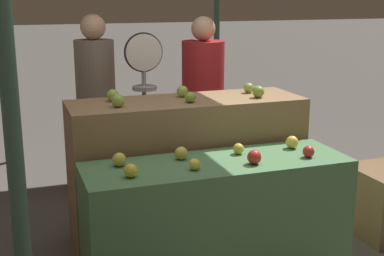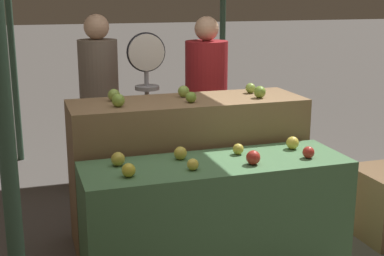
{
  "view_description": "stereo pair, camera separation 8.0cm",
  "coord_description": "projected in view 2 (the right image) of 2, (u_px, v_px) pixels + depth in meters",
  "views": [
    {
      "loc": [
        -1.19,
        -2.95,
        1.8
      ],
      "look_at": [
        -0.06,
        0.3,
        0.93
      ],
      "focal_mm": 50.0,
      "sensor_mm": 36.0,
      "label": 1
    },
    {
      "loc": [
        -1.12,
        -2.97,
        1.8
      ],
      "look_at": [
        -0.06,
        0.3,
        0.93
      ],
      "focal_mm": 50.0,
      "sensor_mm": 36.0,
      "label": 2
    }
  ],
  "objects": [
    {
      "name": "apple_back_3",
      "position": [
        114.0,
        95.0,
        3.74
      ],
      "size": [
        0.09,
        0.09,
        0.09
      ],
      "primitive_type": "sphere",
      "color": "#8EB247",
      "rests_on": "display_counter_back"
    },
    {
      "name": "display_counter_front",
      "position": [
        216.0,
        220.0,
        3.42
      ],
      "size": [
        1.68,
        0.55,
        0.78
      ],
      "primitive_type": "cube",
      "color": "#4C7A4C",
      "rests_on": "ground_plane"
    },
    {
      "name": "display_counter_back",
      "position": [
        188.0,
        170.0,
        3.94
      ],
      "size": [
        1.68,
        0.55,
        1.06
      ],
      "primitive_type": "cube",
      "color": "olive",
      "rests_on": "ground_plane"
    },
    {
      "name": "apple_front_3",
      "position": [
        308.0,
        152.0,
        3.39
      ],
      "size": [
        0.08,
        0.08,
        0.08
      ],
      "primitive_type": "sphere",
      "color": "#B72D23",
      "rests_on": "display_counter_front"
    },
    {
      "name": "person_vendor_at_scale",
      "position": [
        99.0,
        95.0,
        4.62
      ],
      "size": [
        0.34,
        0.34,
        1.63
      ],
      "rotation": [
        0.0,
        0.0,
        3.16
      ],
      "color": "#2D2D38",
      "rests_on": "ground_plane"
    },
    {
      "name": "apple_back_0",
      "position": [
        118.0,
        100.0,
        3.55
      ],
      "size": [
        0.09,
        0.09,
        0.09
      ],
      "primitive_type": "sphere",
      "color": "#84AD3D",
      "rests_on": "display_counter_back"
    },
    {
      "name": "apple_front_1",
      "position": [
        193.0,
        164.0,
        3.16
      ],
      "size": [
        0.07,
        0.07,
        0.07
      ],
      "primitive_type": "sphere",
      "color": "yellow",
      "rests_on": "display_counter_front"
    },
    {
      "name": "person_customer_left",
      "position": [
        206.0,
        95.0,
        4.74
      ],
      "size": [
        0.5,
        0.5,
        1.61
      ],
      "rotation": [
        0.0,
        0.0,
        3.59
      ],
      "color": "#2D2D38",
      "rests_on": "ground_plane"
    },
    {
      "name": "apple_front_0",
      "position": [
        129.0,
        170.0,
        3.04
      ],
      "size": [
        0.08,
        0.08,
        0.08
      ],
      "primitive_type": "sphere",
      "color": "gold",
      "rests_on": "display_counter_front"
    },
    {
      "name": "apple_back_2",
      "position": [
        260.0,
        92.0,
        3.86
      ],
      "size": [
        0.09,
        0.09,
        0.09
      ],
      "primitive_type": "sphere",
      "color": "#7AA338",
      "rests_on": "display_counter_back"
    },
    {
      "name": "apple_back_4",
      "position": [
        184.0,
        91.0,
        3.89
      ],
      "size": [
        0.08,
        0.08,
        0.08
      ],
      "primitive_type": "sphere",
      "color": "#8EB247",
      "rests_on": "display_counter_back"
    },
    {
      "name": "apple_front_5",
      "position": [
        180.0,
        153.0,
        3.36
      ],
      "size": [
        0.08,
        0.08,
        0.08
      ],
      "primitive_type": "sphere",
      "color": "gold",
      "rests_on": "display_counter_front"
    },
    {
      "name": "apple_back_1",
      "position": [
        191.0,
        97.0,
        3.69
      ],
      "size": [
        0.08,
        0.08,
        0.08
      ],
      "primitive_type": "sphere",
      "color": "#7AA338",
      "rests_on": "display_counter_back"
    },
    {
      "name": "apple_front_7",
      "position": [
        293.0,
        143.0,
        3.59
      ],
      "size": [
        0.09,
        0.09,
        0.09
      ],
      "primitive_type": "sphere",
      "color": "yellow",
      "rests_on": "display_counter_front"
    },
    {
      "name": "apple_front_6",
      "position": [
        238.0,
        149.0,
        3.47
      ],
      "size": [
        0.07,
        0.07,
        0.07
      ],
      "primitive_type": "sphere",
      "color": "gold",
      "rests_on": "display_counter_front"
    },
    {
      "name": "produce_scale",
      "position": [
        147.0,
        81.0,
        4.35
      ],
      "size": [
        0.32,
        0.2,
        1.5
      ],
      "color": "#99999E",
      "rests_on": "ground_plane"
    },
    {
      "name": "apple_front_2",
      "position": [
        253.0,
        158.0,
        3.26
      ],
      "size": [
        0.09,
        0.09,
        0.09
      ],
      "primitive_type": "sphere",
      "color": "#B72D23",
      "rests_on": "display_counter_front"
    },
    {
      "name": "apple_back_5",
      "position": [
        250.0,
        88.0,
        4.04
      ],
      "size": [
        0.08,
        0.08,
        0.08
      ],
      "primitive_type": "sphere",
      "color": "#8EB247",
      "rests_on": "display_counter_back"
    },
    {
      "name": "apple_front_4",
      "position": [
        118.0,
        159.0,
        3.24
      ],
      "size": [
        0.09,
        0.09,
        0.09
      ],
      "primitive_type": "sphere",
      "color": "gold",
      "rests_on": "display_counter_front"
    }
  ]
}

